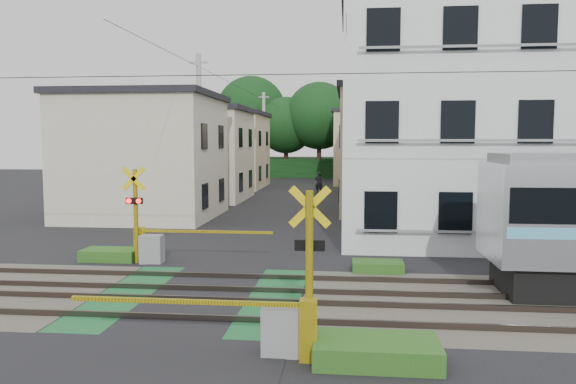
# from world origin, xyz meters

# --- Properties ---
(ground) EXTENTS (120.00, 120.00, 0.00)m
(ground) POSITION_xyz_m (0.00, 0.00, 0.00)
(ground) COLOR black
(track_bed) EXTENTS (120.00, 120.00, 0.14)m
(track_bed) POSITION_xyz_m (0.00, 0.00, 0.04)
(track_bed) COLOR #47423A
(track_bed) RESTS_ON ground
(crossing_signal_near) EXTENTS (4.74, 0.65, 3.09)m
(crossing_signal_near) POSITION_xyz_m (2.59, -3.65, 0.71)
(crossing_signal_near) COLOR yellow
(crossing_signal_near) RESTS_ON ground
(crossing_signal_far) EXTENTS (4.74, 0.65, 3.09)m
(crossing_signal_far) POSITION_xyz_m (-2.59, 3.65, 0.71)
(crossing_signal_far) COLOR yellow
(crossing_signal_far) RESTS_ON ground
(apartment_block) EXTENTS (10.20, 8.36, 9.30)m
(apartment_block) POSITION_xyz_m (8.50, 9.49, 4.66)
(apartment_block) COLOR silver
(apartment_block) RESTS_ON ground
(houses_row) EXTENTS (22.07, 31.35, 6.80)m
(houses_row) POSITION_xyz_m (0.25, 25.92, 3.24)
(houses_row) COLOR beige
(houses_row) RESTS_ON ground
(tree_hill) EXTENTS (40.00, 13.07, 11.11)m
(tree_hill) POSITION_xyz_m (-0.46, 48.37, 5.03)
(tree_hill) COLOR #113413
(tree_hill) RESTS_ON ground
(catenary) EXTENTS (60.00, 5.04, 7.00)m
(catenary) POSITION_xyz_m (6.00, 0.03, 3.70)
(catenary) COLOR #2D2D33
(catenary) RESTS_ON ground
(utility_poles) EXTENTS (7.90, 42.00, 8.00)m
(utility_poles) POSITION_xyz_m (-1.05, 23.01, 4.08)
(utility_poles) COLOR #A5A5A0
(utility_poles) RESTS_ON ground
(pedestrian) EXTENTS (0.64, 0.46, 1.64)m
(pedestrian) POSITION_xyz_m (1.60, 28.04, 0.82)
(pedestrian) COLOR black
(pedestrian) RESTS_ON ground
(weed_patches) EXTENTS (10.25, 8.80, 0.40)m
(weed_patches) POSITION_xyz_m (1.76, -0.09, 0.18)
(weed_patches) COLOR #2D5E1E
(weed_patches) RESTS_ON ground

